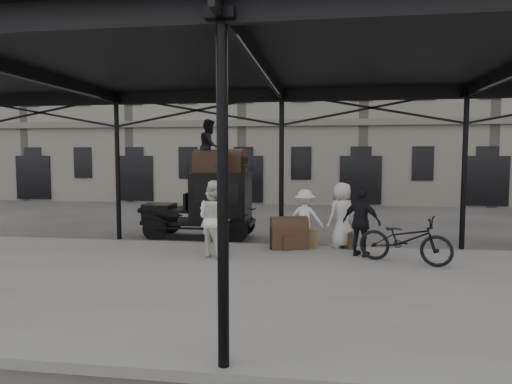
% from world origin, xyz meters
% --- Properties ---
extents(ground, '(120.00, 120.00, 0.00)m').
position_xyz_m(ground, '(0.00, 0.00, 0.00)').
color(ground, '#383533').
rests_on(ground, ground).
extents(platform, '(28.00, 8.00, 0.15)m').
position_xyz_m(platform, '(0.00, -2.00, 0.07)').
color(platform, slate).
rests_on(platform, ground).
extents(canopy, '(22.50, 9.00, 4.74)m').
position_xyz_m(canopy, '(0.00, -1.72, 4.60)').
color(canopy, black).
rests_on(canopy, ground).
extents(building_frontage, '(64.00, 8.00, 14.00)m').
position_xyz_m(building_frontage, '(0.00, 18.00, 7.00)').
color(building_frontage, slate).
rests_on(building_frontage, ground).
extents(taxi, '(3.65, 1.55, 2.18)m').
position_xyz_m(taxi, '(-2.40, 3.33, 1.20)').
color(taxi, black).
rests_on(taxi, ground).
extents(porter_left, '(0.68, 0.59, 1.59)m').
position_xyz_m(porter_left, '(-2.08, 1.80, 0.94)').
color(porter_left, beige).
rests_on(porter_left, platform).
extents(porter_midleft, '(1.19, 1.10, 1.96)m').
position_xyz_m(porter_midleft, '(-1.54, 0.12, 1.13)').
color(porter_midleft, silver).
rests_on(porter_midleft, platform).
extents(porter_centre, '(1.06, 1.01, 1.83)m').
position_xyz_m(porter_centre, '(1.73, 1.80, 1.06)').
color(porter_centre, beige).
rests_on(porter_centre, platform).
extents(porter_official, '(1.11, 0.90, 1.76)m').
position_xyz_m(porter_official, '(2.17, 0.69, 1.03)').
color(porter_official, black).
rests_on(porter_official, platform).
extents(porter_right, '(1.11, 0.72, 1.62)m').
position_xyz_m(porter_right, '(0.69, 1.80, 0.96)').
color(porter_right, silver).
rests_on(porter_right, platform).
extents(bicycle, '(2.33, 1.53, 1.16)m').
position_xyz_m(bicycle, '(3.15, 0.09, 0.73)').
color(bicycle, black).
rests_on(bicycle, platform).
extents(porter_roof, '(0.72, 0.88, 1.71)m').
position_xyz_m(porter_roof, '(-2.43, 3.23, 3.03)').
color(porter_roof, black).
rests_on(porter_roof, taxi).
extents(steamer_trunk_roof_near, '(0.87, 0.58, 0.61)m').
position_xyz_m(steamer_trunk_roof_near, '(-2.48, 3.08, 2.49)').
color(steamer_trunk_roof_near, '#442A1F').
rests_on(steamer_trunk_roof_near, taxi).
extents(steamer_trunk_roof_far, '(0.99, 0.78, 0.63)m').
position_xyz_m(steamer_trunk_roof_far, '(-1.73, 3.53, 2.50)').
color(steamer_trunk_roof_far, '#442A1F').
rests_on(steamer_trunk_roof_far, taxi).
extents(steamer_trunk_platform, '(1.13, 0.84, 0.75)m').
position_xyz_m(steamer_trunk_platform, '(0.27, 1.45, 0.52)').
color(steamer_trunk_platform, '#442A1F').
rests_on(steamer_trunk_platform, platform).
extents(wicker_hamper, '(0.62, 0.47, 0.50)m').
position_xyz_m(wicker_hamper, '(0.75, 1.80, 0.40)').
color(wicker_hamper, '#906742').
rests_on(wicker_hamper, platform).
extents(suitcase_upright, '(0.20, 0.61, 0.45)m').
position_xyz_m(suitcase_upright, '(1.94, 1.77, 0.38)').
color(suitcase_upright, '#442A1F').
rests_on(suitcase_upright, platform).
extents(suitcase_flat, '(0.60, 0.42, 0.40)m').
position_xyz_m(suitcase_flat, '(0.40, 1.23, 0.35)').
color(suitcase_flat, '#442A1F').
rests_on(suitcase_flat, platform).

